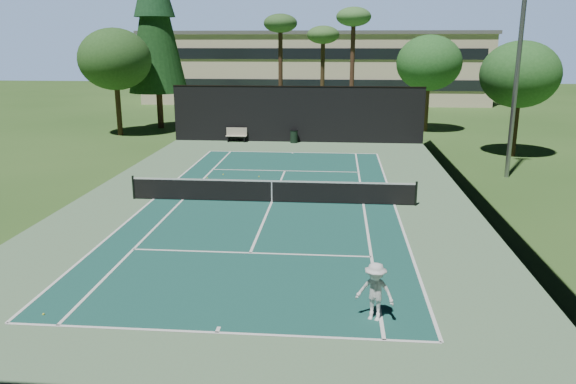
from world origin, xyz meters
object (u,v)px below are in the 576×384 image
(tennis_net, at_px, (272,190))
(player, at_px, (375,292))
(trash_bin, at_px, (294,136))
(park_bench, at_px, (237,134))
(tennis_ball_d, at_px, (223,174))
(tennis_ball_a, at_px, (43,314))
(tennis_ball_c, at_px, (259,177))
(tennis_ball_b, at_px, (207,178))

(tennis_net, relative_size, player, 8.20)
(tennis_net, xyz_separation_m, trash_bin, (-0.20, 15.62, -0.08))
(park_bench, bearing_deg, tennis_ball_d, -83.88)
(tennis_ball_a, distance_m, tennis_ball_c, 16.48)
(tennis_ball_a, bearing_deg, tennis_ball_d, 84.78)
(tennis_ball_a, relative_size, trash_bin, 0.07)
(tennis_net, height_order, tennis_ball_b, tennis_net)
(tennis_ball_a, xyz_separation_m, park_bench, (0.37, 27.08, 0.52))
(tennis_net, relative_size, trash_bin, 13.65)
(player, bearing_deg, park_bench, 127.76)
(player, bearing_deg, tennis_ball_b, 137.92)
(tennis_ball_d, bearing_deg, player, -65.70)
(player, distance_m, trash_bin, 26.76)
(player, height_order, tennis_ball_a, player)
(tennis_net, xyz_separation_m, player, (3.93, -10.82, 0.23))
(park_bench, bearing_deg, tennis_ball_a, -90.77)
(tennis_ball_c, distance_m, park_bench, 11.43)
(trash_bin, bearing_deg, tennis_ball_a, -99.60)
(tennis_ball_a, bearing_deg, tennis_net, 67.21)
(tennis_ball_c, xyz_separation_m, park_bench, (-3.16, 10.98, 0.51))
(tennis_ball_a, xyz_separation_m, tennis_ball_b, (0.81, 15.63, 0.00))
(tennis_ball_a, distance_m, tennis_ball_d, 16.54)
(tennis_net, relative_size, tennis_ball_c, 165.40)
(player, height_order, tennis_ball_d, player)
(tennis_ball_c, relative_size, park_bench, 0.05)
(tennis_net, xyz_separation_m, tennis_ball_a, (-4.77, -11.35, -0.53))
(trash_bin, bearing_deg, tennis_ball_c, -95.47)
(tennis_net, relative_size, park_bench, 8.60)
(park_bench, bearing_deg, trash_bin, -1.55)
(tennis_ball_b, relative_size, tennis_ball_d, 0.88)
(player, relative_size, trash_bin, 1.66)
(tennis_ball_c, distance_m, trash_bin, 10.92)
(tennis_ball_c, bearing_deg, tennis_ball_a, -102.34)
(tennis_net, bearing_deg, park_bench, 105.63)
(tennis_ball_c, distance_m, tennis_ball_d, 2.05)
(player, bearing_deg, tennis_ball_c, 128.72)
(player, relative_size, tennis_ball_d, 21.56)
(player, bearing_deg, trash_bin, 119.23)
(tennis_ball_a, bearing_deg, tennis_ball_b, 87.02)
(tennis_ball_d, bearing_deg, park_bench, 96.12)
(tennis_ball_c, height_order, park_bench, park_bench)
(tennis_ball_b, xyz_separation_m, trash_bin, (3.75, 11.34, 0.45))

